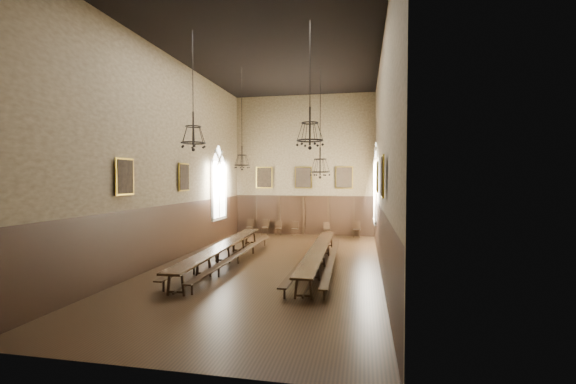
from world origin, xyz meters
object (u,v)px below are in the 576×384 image
(chandelier_front_right, at_px, (310,133))
(chandelier_front_left, at_px, (193,136))
(chair_1, at_px, (266,230))
(bench_left_outer, at_px, (216,255))
(table_right, at_px, (318,257))
(bench_left_inner, at_px, (238,257))
(bench_right_inner, at_px, (308,259))
(bench_right_outer, at_px, (332,261))
(chair_2, at_px, (278,231))
(chandelier_back_left, at_px, (242,158))
(chair_0, at_px, (250,230))
(table_left, at_px, (224,254))
(chair_3, at_px, (295,231))
(chandelier_back_right, at_px, (320,165))
(chair_7, at_px, (357,232))
(chair_5, at_px, (327,232))

(chandelier_front_right, bearing_deg, chandelier_front_left, 179.65)
(chair_1, bearing_deg, chandelier_front_right, -64.94)
(bench_left_outer, distance_m, chair_1, 8.29)
(bench_left_outer, distance_m, chandelier_front_right, 7.17)
(table_right, bearing_deg, bench_left_inner, -177.36)
(bench_right_inner, relative_size, chandelier_front_left, 2.31)
(bench_left_inner, relative_size, bench_right_outer, 1.06)
(bench_right_outer, bearing_deg, chair_2, 116.09)
(bench_left_outer, distance_m, bench_right_inner, 4.04)
(table_right, bearing_deg, chandelier_back_left, 151.13)
(chair_0, distance_m, chandelier_front_left, 12.05)
(table_left, relative_size, chair_1, 10.49)
(chair_3, bearing_deg, bench_left_outer, -99.45)
(chair_0, relative_size, chandelier_front_left, 0.23)
(chair_3, xyz_separation_m, chandelier_front_left, (-1.81, -10.97, 4.93))
(chair_1, xyz_separation_m, chandelier_front_left, (0.12, -10.92, 4.90))
(chandelier_back_left, distance_m, chandelier_back_right, 3.80)
(bench_left_inner, bearing_deg, bench_right_inner, 3.28)
(table_left, bearing_deg, chair_1, 92.20)
(table_right, distance_m, bench_right_inner, 0.47)
(chair_1, height_order, chandelier_front_left, chandelier_front_left)
(bench_left_inner, relative_size, chair_7, 10.04)
(bench_left_outer, bearing_deg, chair_5, 63.95)
(chair_7, bearing_deg, chair_0, -175.46)
(bench_left_outer, height_order, chair_1, chair_1)
(chair_1, relative_size, chair_5, 1.12)
(chair_7, distance_m, chandelier_back_left, 9.33)
(bench_right_outer, height_order, chair_7, chair_7)
(chair_2, bearing_deg, chair_5, -2.60)
(chandelier_front_left, bearing_deg, bench_left_outer, 94.38)
(bench_left_outer, distance_m, chair_5, 9.25)
(chair_2, distance_m, chair_3, 1.10)
(chair_0, bearing_deg, chandelier_front_right, -70.22)
(bench_right_outer, bearing_deg, chandelier_front_left, -152.64)
(chandelier_back_right, distance_m, chandelier_front_left, 6.66)
(chair_5, bearing_deg, chandelier_back_right, -106.35)
(chair_1, xyz_separation_m, chair_7, (5.81, 0.11, -0.01))
(chair_5, bearing_deg, chair_1, 162.10)
(table_right, distance_m, chair_3, 8.73)
(chair_3, bearing_deg, chair_0, -175.36)
(bench_right_outer, relative_size, chair_1, 9.30)
(bench_left_inner, distance_m, chair_5, 9.02)
(bench_left_outer, bearing_deg, bench_right_outer, -1.41)
(bench_left_inner, xyz_separation_m, chair_0, (-2.05, 8.50, 0.01))
(bench_right_inner, distance_m, chair_0, 9.73)
(chair_7, bearing_deg, chair_1, -175.12)
(chair_1, height_order, chair_7, chair_1)
(table_right, xyz_separation_m, chair_0, (-5.47, 8.35, -0.09))
(chair_5, bearing_deg, chandelier_back_left, -138.39)
(bench_right_outer, xyz_separation_m, chair_1, (-4.96, 8.41, 0.04))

